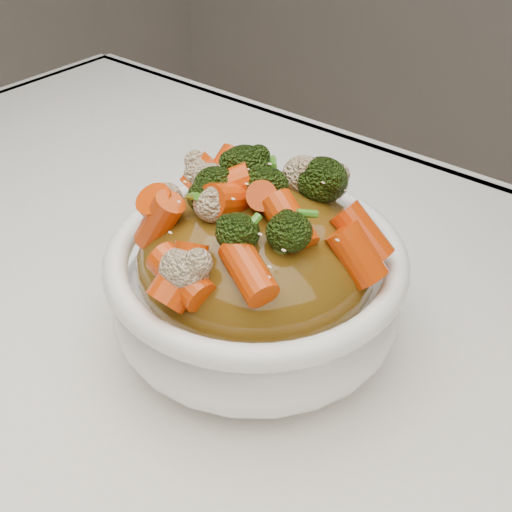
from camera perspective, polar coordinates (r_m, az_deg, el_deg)
The scene contains 8 objects.
tablecloth at distance 0.47m, azimuth -4.34°, elevation -12.71°, with size 1.20×0.80×0.04m, color white.
bowl at distance 0.45m, azimuth -0.00°, elevation -3.28°, with size 0.22×0.22×0.09m, color white, non-canonical shape.
sauce_base at distance 0.43m, azimuth -0.00°, elevation -0.32°, with size 0.17×0.17×0.10m, color #5D3F10.
carrots at distance 0.40m, azimuth -0.00°, elevation 6.81°, with size 0.17×0.17×0.05m, color #D13E06, non-canonical shape.
broccoli at distance 0.40m, azimuth -0.00°, elevation 6.69°, with size 0.17×0.17×0.04m, color black, non-canonical shape.
cauliflower at distance 0.40m, azimuth -0.00°, elevation 6.44°, with size 0.17×0.17×0.04m, color beige, non-canonical shape.
scallions at distance 0.40m, azimuth -0.00°, elevation 6.93°, with size 0.13×0.13×0.02m, color #3D821E, non-canonical shape.
sesame_seeds at distance 0.40m, azimuth -0.00°, elevation 6.93°, with size 0.16×0.16×0.01m, color beige, non-canonical shape.
Camera 1 is at (0.21, -0.21, 1.09)m, focal length 42.00 mm.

